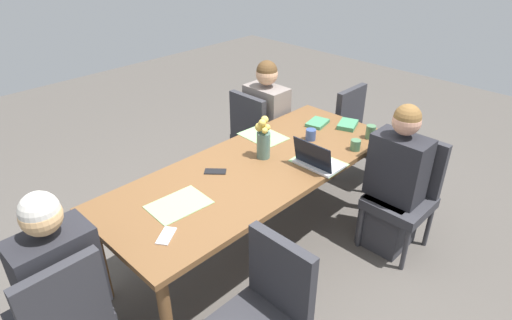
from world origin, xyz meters
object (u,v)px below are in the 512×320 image
Objects in this scene: chair_head_right_left_mid at (62,315)px; coffee_mug_near_left at (355,145)px; dining_table at (256,175)px; phone_silver at (166,236)px; laptop_far_left_far at (317,161)px; coffee_mug_near_right at (371,132)px; chair_far_right_near at (266,310)px; book_blue_cover at (317,123)px; chair_head_left_right_mid at (358,131)px; chair_far_left_far at (406,189)px; flower_vase at (263,139)px; person_near_left_near at (266,129)px; person_far_left_far at (394,187)px; chair_near_left_near at (256,132)px; phone_black at (215,171)px; book_red_cover at (348,125)px; coffee_mug_centre_left at (311,135)px; person_head_right_left_mid at (66,297)px.

coffee_mug_near_left is (-2.20, 0.32, 0.29)m from chair_head_right_left_mid.
phone_silver is (0.90, 0.18, 0.08)m from dining_table.
coffee_mug_near_right is (-0.66, 0.03, 0.01)m from laptop_far_left_far.
chair_far_right_near is 1.86m from book_blue_cover.
chair_head_left_right_mid is at bearing 152.37° from phone_silver.
flower_vase is at bearing -48.51° from chair_far_left_far.
person_near_left_near is 1.00× the size of person_far_left_far.
flower_vase is (-1.63, -0.10, 0.40)m from chair_head_right_left_mid.
chair_near_left_near is 6.00× the size of phone_black.
flower_vase is 0.91m from book_red_cover.
chair_head_left_right_mid is at bearing -159.10° from chair_far_right_near.
flower_vase is (0.72, -0.81, 0.40)m from chair_far_left_far.
person_far_left_far is 1.36m from phone_black.
coffee_mug_centre_left reaches higher than phone_silver.
person_near_left_near is at bearing -99.49° from book_blue_cover.
chair_head_left_right_mid is (-2.98, -0.11, 0.00)m from chair_head_right_left_mid.
person_head_right_left_mid is at bearing 16.26° from person_near_left_near.
chair_head_right_left_mid is 6.00× the size of phone_black.
chair_near_left_near is 1.00× the size of chair_head_right_left_mid.
person_far_left_far reaches higher than coffee_mug_centre_left.
chair_head_left_right_mid is at bearing -177.85° from chair_head_right_left_mid.
coffee_mug_centre_left is at bearing 5.31° from chair_head_left_right_mid.
person_head_right_left_mid reaches higher than coffee_mug_near_right.
person_far_left_far is 3.78× the size of flower_vase.
phone_silver is (1.86, -0.16, -0.05)m from coffee_mug_near_right.
chair_far_right_near is 2.81× the size of laptop_far_left_far.
phone_silver is at bearing -6.15° from laptop_far_left_far.
person_head_right_left_mid is at bearing -11.05° from laptop_far_left_far.
chair_far_right_near is (1.51, 0.08, -0.03)m from person_far_left_far.
phone_black is (0.56, -0.46, -0.04)m from laptop_far_left_far.
dining_table is 1.11m from person_near_left_near.
chair_head_right_left_mid is at bearing 0.81° from coffee_mug_centre_left.
chair_head_left_right_mid is 8.29× the size of coffee_mug_near_right.
flower_vase reaches higher than phone_black.
laptop_far_left_far is at bearing -39.00° from person_far_left_far.
laptop_far_left_far is at bearing 168.95° from person_head_right_left_mid.
person_far_left_far reaches higher than book_blue_cover.
coffee_mug_near_left is at bearing 172.02° from laptop_far_left_far.
book_red_cover is at bearing 174.77° from dining_table.
chair_far_right_near is 0.68m from phone_silver.
flower_vase is 0.99× the size of laptop_far_left_far.
book_red_cover is (-0.24, 0.85, 0.27)m from chair_near_left_near.
book_blue_cover is at bearing -91.31° from chair_far_left_far.
person_near_left_near reaches higher than chair_near_left_near.
laptop_far_left_far is 1.21m from phone_silver.
person_near_left_near is at bearing 73.77° from phone_black.
coffee_mug_near_right is (-1.69, -0.44, 0.31)m from chair_far_right_near.
flower_vase is at bearing -29.52° from book_red_cover.
chair_head_right_left_mid reaches higher than book_red_cover.
coffee_mug_near_right is at bearing 25.56° from phone_black.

